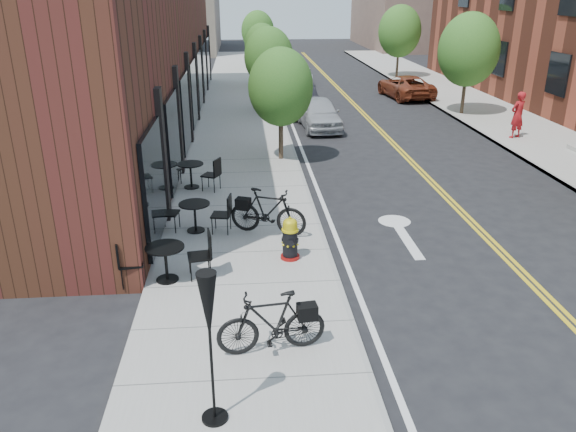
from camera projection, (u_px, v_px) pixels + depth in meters
name	position (u px, v px, depth m)	size (l,w,h in m)	color
ground	(340.00, 285.00, 11.60)	(120.00, 120.00, 0.00)	black
sidewalk_near	(241.00, 153.00, 20.66)	(4.00, 70.00, 0.12)	#9E9B93
sidewalk_far	(554.00, 146.00, 21.57)	(4.00, 70.00, 0.12)	#9E9B93
building_near	(127.00, 47.00, 22.71)	(5.00, 28.00, 7.00)	#432315
tree_near_a	(281.00, 87.00, 18.88)	(2.20, 2.20, 3.81)	#382B1E
tree_near_b	(269.00, 57.00, 26.22)	(2.30, 2.30, 3.98)	#382B1E
tree_near_c	(262.00, 45.00, 33.68)	(2.10, 2.10, 3.67)	#382B1E
tree_near_d	(258.00, 31.00, 40.96)	(2.40, 2.40, 4.11)	#382B1E
tree_far_b	(469.00, 50.00, 25.87)	(2.80, 2.80, 4.62)	#382B1E
tree_far_c	(400.00, 31.00, 36.94)	(2.80, 2.80, 4.62)	#382B1E
fire_hydrant	(290.00, 239.00, 12.33)	(0.56, 0.56, 0.98)	maroon
bicycle_left	(271.00, 323.00, 9.11)	(0.51, 1.81, 1.09)	black
bicycle_right	(268.00, 212.00, 13.53)	(0.54, 1.92, 1.15)	black
bistro_set_a	(166.00, 258.00, 11.38)	(1.87, 0.90, 0.99)	black
bistro_set_b	(195.00, 213.00, 13.72)	(1.80, 0.88, 0.95)	black
bistro_set_c	(191.00, 172.00, 16.74)	(1.83, 1.17, 0.98)	black
patio_umbrella	(209.00, 318.00, 7.22)	(0.37, 0.37, 2.30)	black
parked_car_a	(319.00, 113.00, 24.28)	(1.57, 3.91, 1.33)	#AAADB2
parked_car_b	(298.00, 98.00, 27.26)	(1.55, 4.44, 1.46)	black
parked_car_c	(295.00, 72.00, 36.10)	(1.95, 4.79, 1.39)	#B9B9BF
parked_car_far	(405.00, 86.00, 31.18)	(2.06, 4.47, 1.24)	maroon
pedestrian	(518.00, 115.00, 22.24)	(0.67, 0.44, 1.83)	#A5161B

